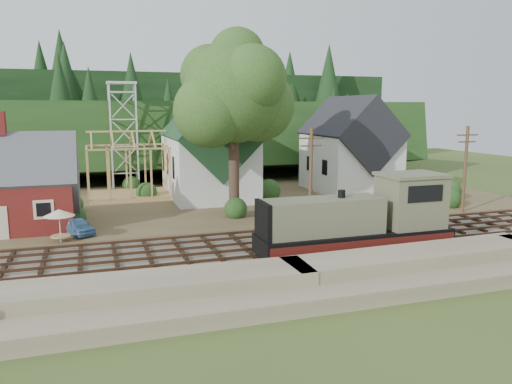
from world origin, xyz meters
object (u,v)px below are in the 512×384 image
object	(u,v)px
locomotive	(362,222)
patio_set	(59,214)
car_blue	(77,226)
car_red	(373,186)

from	to	relation	value
locomotive	patio_set	world-z (taller)	locomotive
car_blue	patio_set	world-z (taller)	patio_set
locomotive	car_red	size ratio (longest dim) A/B	3.27
locomotive	car_red	bearing A→B (deg)	57.15
car_blue	patio_set	distance (m)	2.63
car_blue	patio_set	bearing A→B (deg)	-143.04
car_blue	patio_set	size ratio (longest dim) A/B	1.60
car_red	car_blue	bearing A→B (deg)	106.64
patio_set	car_red	bearing A→B (deg)	20.93
car_blue	locomotive	bearing A→B (deg)	-56.07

